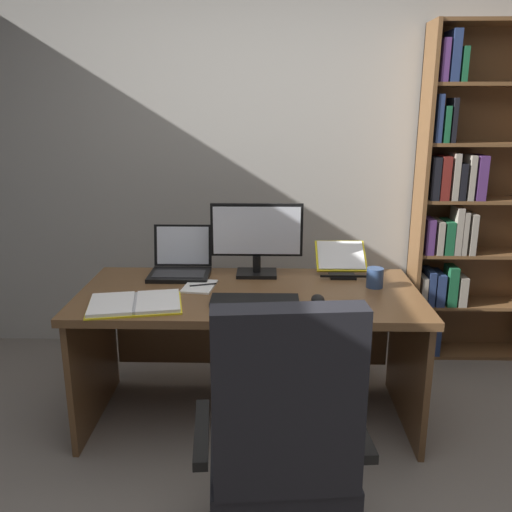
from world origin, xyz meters
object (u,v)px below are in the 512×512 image
Objects in this scene: reading_stand_with_book at (341,259)px; pen at (203,285)px; open_binder at (135,303)px; coffee_mug at (375,278)px; notepad at (199,286)px; computer_mouse at (318,300)px; keyboard at (255,301)px; monitor at (257,239)px; laptop at (181,265)px; bookshelf at (467,203)px; office_chair at (283,461)px; desk at (250,320)px.

reading_stand_with_book is 1.99× the size of pen.
open_binder is 1.21m from coffee_mug.
notepad is 0.91m from coffee_mug.
reading_stand_with_book is at bearing 71.00° from computer_mouse.
open_binder is at bearing -174.91° from keyboard.
monitor is at bearing -173.35° from reading_stand_with_book.
computer_mouse reaches higher than keyboard.
laptop is 0.62m from keyboard.
laptop reaches higher than notepad.
office_chair is (-1.21, -1.81, -0.59)m from bookshelf.
open_binder is at bearing -134.51° from notepad.
reading_stand_with_book is 0.81m from notepad.
pen is at bearing 140.61° from keyboard.
desk is 0.32m from pen.
reading_stand_with_book is (0.17, 0.50, 0.06)m from computer_mouse.
office_chair is 1.06m from open_binder.
office_chair is at bearing -68.35° from notepad.
laptop is 3.20× the size of coffee_mug.
bookshelf is at bearing 44.36° from computer_mouse.
keyboard is 0.69m from reading_stand_with_book.
keyboard is 0.56m from open_binder.
desk is 12.29× the size of pen.
desk is 4.10× the size of keyboard.
pen is at bearing -141.43° from monitor.
notepad is at bearing 142.58° from keyboard.
reading_stand_with_book is 0.58× the size of open_binder.
monitor is at bearing 89.94° from office_chair.
bookshelf is at bearing 26.01° from pen.
open_binder is (-0.53, -0.30, 0.20)m from desk.
keyboard is at bearing -158.15° from coffee_mug.
open_binder is 3.43× the size of pen.
reading_stand_with_book is (0.47, 0.50, 0.07)m from keyboard.
laptop reaches higher than computer_mouse.
pen is at bearing 0.00° from notepad.
reading_stand_with_book is (0.47, 0.05, -0.13)m from monitor.
coffee_mug is at bearing 21.85° from keyboard.
monitor reaches higher than laptop.
office_chair is at bearing -105.20° from reading_stand_with_book.
desk is 5.26× the size of laptop.
pen is (-1.60, -0.78, -0.30)m from bookshelf.
keyboard is 0.30m from computer_mouse.
notepad is (-1.62, -0.78, -0.31)m from bookshelf.
laptop reaches higher than coffee_mug.
keyboard is at bearing -90.00° from monitor.
desk is 1.07m from office_chair.
open_binder is (-0.86, -0.05, -0.01)m from computer_mouse.
monitor is at bearing 36.61° from notepad.
laptop is 0.27m from pen.
laptop is at bearing 148.33° from computer_mouse.
keyboard is (0.03, -0.25, 0.20)m from desk.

